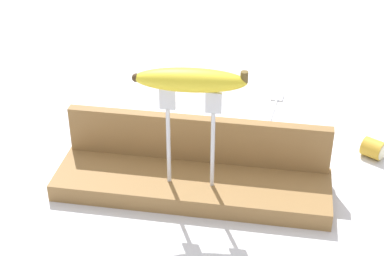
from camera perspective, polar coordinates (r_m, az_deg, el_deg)
ground_plane at (r=1.08m, az=-0.00°, el=-6.00°), size 3.00×3.00×0.00m
wooden_board at (r=1.07m, az=-0.00°, el=-5.32°), size 0.48×0.13×0.03m
board_backstop at (r=1.08m, az=0.51°, el=-1.00°), size 0.47×0.02×0.09m
fork_stand_center at (r=0.99m, az=-0.15°, el=-0.14°), size 0.10×0.01×0.18m
banana_raised_center at (r=0.94m, az=-0.16°, el=4.51°), size 0.18×0.06×0.04m
fork_fallen_near at (r=1.34m, az=7.69°, el=2.00°), size 0.03×0.19×0.01m
banana_chunk_far at (r=1.21m, az=16.61°, el=-1.86°), size 0.05×0.05×0.04m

